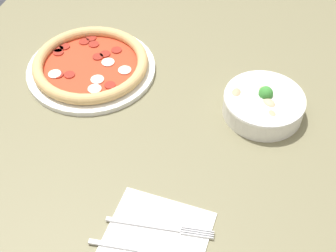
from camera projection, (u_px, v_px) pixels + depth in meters
name	position (u px, v px, depth m)	size (l,w,h in m)	color
dining_table	(141.00, 125.00, 1.15)	(1.32, 1.00, 0.76)	#706B4C
pizza	(91.00, 65.00, 1.13)	(0.31, 0.31, 0.04)	white
bowl	(264.00, 103.00, 1.02)	(0.18, 0.18, 0.07)	white
napkin	(155.00, 241.00, 0.83)	(0.19, 0.19, 0.00)	white
fork	(158.00, 227.00, 0.84)	(0.03, 0.20, 0.00)	silver
knife	(145.00, 250.00, 0.81)	(0.04, 0.22, 0.01)	silver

